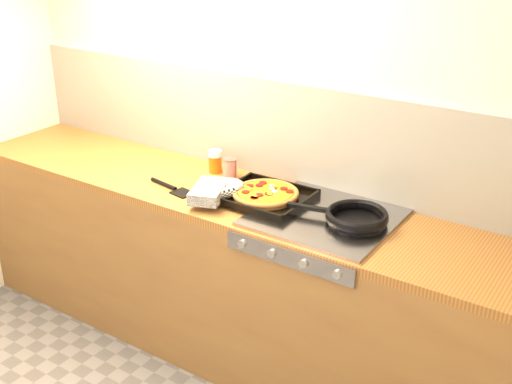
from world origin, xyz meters
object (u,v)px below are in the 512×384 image
Objects in this scene: frying_pan at (355,217)px; juice_glass at (215,161)px; tomato_can at (230,168)px; pizza_on_tray at (251,193)px.

frying_pan is 4.04× the size of juice_glass.
juice_glass is (-0.11, 0.02, 0.01)m from tomato_can.
tomato_can is at bearing -9.16° from juice_glass.
tomato_can is at bearing 143.58° from pizza_on_tray.
tomato_can reaches higher than frying_pan.
frying_pan is 0.88m from juice_glass.
frying_pan is at bearing 4.95° from pizza_on_tray.
juice_glass is at bearing 169.71° from frying_pan.
pizza_on_tray is 4.47× the size of juice_glass.
pizza_on_tray is 0.51m from frying_pan.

